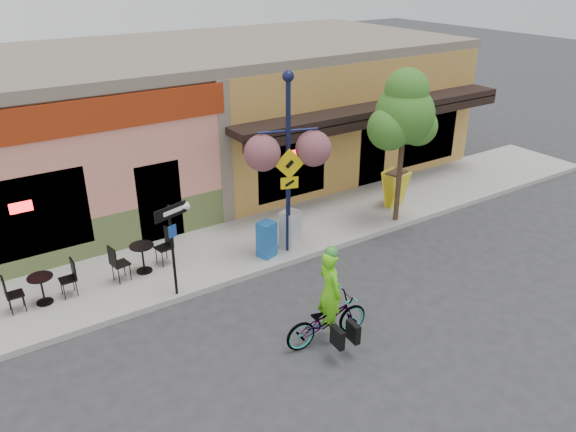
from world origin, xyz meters
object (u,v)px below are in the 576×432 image
object	(u,v)px
cyclist_rider	(329,302)
lamp_post	(288,166)
newspaper_box_blue	(267,239)
bicycle	(327,320)
newspaper_box_grey	(290,229)
one_way_sign	(173,251)
street_tree	(402,147)
building	(195,115)

from	to	relation	value
cyclist_rider	lamp_post	size ratio (longest dim) A/B	0.38
cyclist_rider	lamp_post	distance (m)	3.97
cyclist_rider	newspaper_box_blue	distance (m)	3.53
bicycle	newspaper_box_grey	size ratio (longest dim) A/B	1.85
one_way_sign	newspaper_box_grey	size ratio (longest dim) A/B	2.18
street_tree	newspaper_box_grey	bearing A→B (deg)	175.04
cyclist_rider	lamp_post	xyz separation A→B (m)	(1.28, 3.41, 1.58)
lamp_post	street_tree	bearing A→B (deg)	15.38
one_way_sign	lamp_post	bearing A→B (deg)	-10.43
newspaper_box_grey	street_tree	distance (m)	3.88
lamp_post	building	bearing A→B (deg)	103.29
lamp_post	one_way_sign	xyz separation A→B (m)	(-3.26, -0.34, -1.22)
lamp_post	newspaper_box_grey	world-z (taller)	lamp_post
bicycle	one_way_sign	size ratio (longest dim) A/B	0.85
newspaper_box_grey	cyclist_rider	bearing A→B (deg)	-131.48
lamp_post	street_tree	world-z (taller)	lamp_post
building	street_tree	xyz separation A→B (m)	(3.10, -6.67, 0.10)
building	bicycle	world-z (taller)	building
bicycle	building	bearing A→B (deg)	-6.40
building	street_tree	size ratio (longest dim) A/B	4.13
building	newspaper_box_grey	distance (m)	6.58
lamp_post	newspaper_box_grey	xyz separation A→B (m)	(0.16, 0.13, -1.81)
cyclist_rider	newspaper_box_blue	size ratio (longest dim) A/B	1.91
cyclist_rider	one_way_sign	distance (m)	3.67
one_way_sign	cyclist_rider	bearing A→B (deg)	-73.56
cyclist_rider	lamp_post	bearing A→B (deg)	-16.28
bicycle	street_tree	xyz separation A→B (m)	(4.96, 3.25, 1.86)
newspaper_box_blue	newspaper_box_grey	world-z (taller)	newspaper_box_grey
cyclist_rider	street_tree	size ratio (longest dim) A/B	0.40
newspaper_box_grey	bicycle	bearing A→B (deg)	-132.17
newspaper_box_blue	newspaper_box_grey	distance (m)	0.79
building	newspaper_box_grey	size ratio (longest dim) A/B	18.13
lamp_post	one_way_sign	size ratio (longest dim) A/B	2.11
lamp_post	newspaper_box_blue	bearing A→B (deg)	-166.20
newspaper_box_grey	newspaper_box_blue	bearing A→B (deg)	167.08
lamp_post	street_tree	size ratio (longest dim) A/B	1.05
building	one_way_sign	size ratio (longest dim) A/B	8.30
newspaper_box_grey	one_way_sign	bearing A→B (deg)	168.55
building	lamp_post	bearing A→B (deg)	-94.72
building	one_way_sign	xyz separation A→B (m)	(-3.80, -6.85, -1.00)
cyclist_rider	one_way_sign	size ratio (longest dim) A/B	0.81
building	cyclist_rider	bearing A→B (deg)	-100.37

